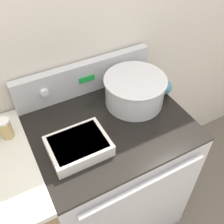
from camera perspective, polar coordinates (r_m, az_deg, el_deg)
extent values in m
cube|color=beige|center=(1.42, -7.57, 15.23)|extent=(8.00, 0.05, 2.50)
cube|color=#BCBCC1|center=(1.72, -0.34, -13.69)|extent=(0.80, 0.65, 0.94)
cube|color=black|center=(1.34, -0.42, -2.82)|extent=(0.80, 0.65, 0.02)
cylinder|color=silver|center=(1.23, 7.40, -15.39)|extent=(0.66, 0.02, 0.02)
cube|color=#BCBCC1|center=(1.48, -5.95, 7.49)|extent=(0.80, 0.05, 0.19)
cylinder|color=white|center=(1.40, -14.45, 4.08)|extent=(0.04, 0.02, 0.04)
cylinder|color=white|center=(1.54, 2.87, 9.68)|extent=(0.04, 0.02, 0.04)
cube|color=green|center=(1.45, -5.46, 7.14)|extent=(0.09, 0.01, 0.03)
cylinder|color=silver|center=(1.41, 4.94, 4.64)|extent=(0.32, 0.32, 0.16)
torus|color=silver|center=(1.37, 5.13, 7.05)|extent=(0.33, 0.33, 0.01)
cylinder|color=beige|center=(1.37, 5.10, 6.62)|extent=(0.29, 0.29, 0.02)
cube|color=silver|center=(1.21, -7.30, -7.37)|extent=(0.27, 0.21, 0.06)
cube|color=#D1BC7A|center=(1.20, -7.36, -6.94)|extent=(0.24, 0.18, 0.03)
cylinder|color=teal|center=(1.62, 8.48, 6.89)|extent=(0.01, 0.26, 0.01)
sphere|color=teal|center=(1.52, 11.33, 5.32)|extent=(0.08, 0.08, 0.08)
cylinder|color=tan|center=(1.33, -22.06, -3.50)|extent=(0.06, 0.06, 0.10)
cylinder|color=white|center=(1.29, -22.69, -1.89)|extent=(0.06, 0.06, 0.01)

